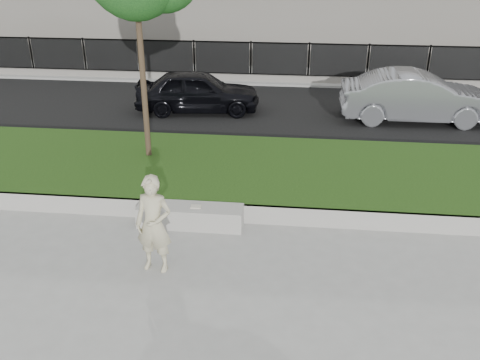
# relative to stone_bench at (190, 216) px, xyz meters

# --- Properties ---
(ground) EXTENTS (90.00, 90.00, 0.00)m
(ground) POSITION_rel_stone_bench_xyz_m (0.76, -0.80, -0.22)
(ground) COLOR gray
(ground) RESTS_ON ground
(grass_bank) EXTENTS (34.00, 4.00, 0.40)m
(grass_bank) POSITION_rel_stone_bench_xyz_m (0.76, 2.20, -0.02)
(grass_bank) COLOR black
(grass_bank) RESTS_ON ground
(grass_kerb) EXTENTS (34.00, 0.08, 0.40)m
(grass_kerb) POSITION_rel_stone_bench_xyz_m (0.76, 0.24, -0.02)
(grass_kerb) COLOR gray
(grass_kerb) RESTS_ON ground
(street) EXTENTS (34.00, 7.00, 0.04)m
(street) POSITION_rel_stone_bench_xyz_m (0.76, 7.70, -0.20)
(street) COLOR black
(street) RESTS_ON ground
(far_pavement) EXTENTS (34.00, 3.00, 0.12)m
(far_pavement) POSITION_rel_stone_bench_xyz_m (0.76, 12.20, -0.16)
(far_pavement) COLOR gray
(far_pavement) RESTS_ON ground
(iron_fence) EXTENTS (32.00, 0.30, 1.50)m
(iron_fence) POSITION_rel_stone_bench_xyz_m (0.76, 11.20, 0.33)
(iron_fence) COLOR slate
(iron_fence) RESTS_ON far_pavement
(stone_bench) EXTENTS (2.10, 0.53, 0.43)m
(stone_bench) POSITION_rel_stone_bench_xyz_m (0.00, 0.00, 0.00)
(stone_bench) COLOR gray
(stone_bench) RESTS_ON ground
(man) EXTENTS (0.69, 0.50, 1.76)m
(man) POSITION_rel_stone_bench_xyz_m (-0.30, -1.54, 0.66)
(man) COLOR beige
(man) RESTS_ON ground
(book) EXTENTS (0.21, 0.16, 0.02)m
(book) POSITION_rel_stone_bench_xyz_m (0.12, -0.01, 0.23)
(book) COLOR beige
(book) RESTS_ON stone_bench
(car_dark) EXTENTS (4.09, 2.00, 1.34)m
(car_dark) POSITION_rel_stone_bench_xyz_m (-1.19, 7.33, 0.50)
(car_dark) COLOR black
(car_dark) RESTS_ON street
(car_silver) EXTENTS (4.59, 1.63, 1.51)m
(car_silver) POSITION_rel_stone_bench_xyz_m (5.63, 7.12, 0.58)
(car_silver) COLOR gray
(car_silver) RESTS_ON street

